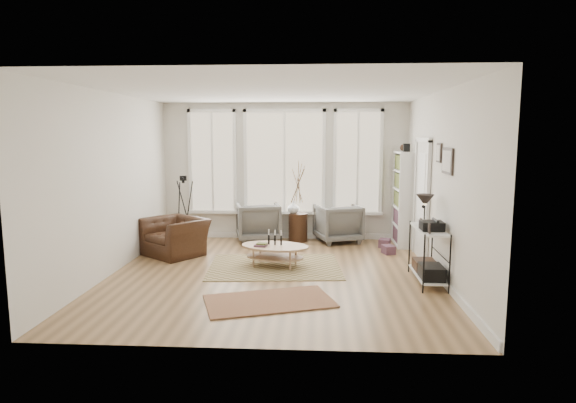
# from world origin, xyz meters

# --- Properties ---
(room) EXTENTS (5.50, 5.54, 2.90)m
(room) POSITION_xyz_m (0.02, 0.03, 1.43)
(room) COLOR #99734A
(room) RESTS_ON ground
(bay_window) EXTENTS (4.14, 0.12, 2.24)m
(bay_window) POSITION_xyz_m (0.00, 2.71, 1.61)
(bay_window) COLOR tan
(bay_window) RESTS_ON ground
(door) EXTENTS (0.09, 1.06, 2.22)m
(door) POSITION_xyz_m (2.57, 1.15, 1.12)
(door) COLOR silver
(door) RESTS_ON ground
(bookcase) EXTENTS (0.31, 0.85, 2.06)m
(bookcase) POSITION_xyz_m (2.44, 2.23, 0.96)
(bookcase) COLOR white
(bookcase) RESTS_ON ground
(low_shelf) EXTENTS (0.38, 1.08, 1.30)m
(low_shelf) POSITION_xyz_m (2.38, -0.30, 0.51)
(low_shelf) COLOR white
(low_shelf) RESTS_ON ground
(wall_art) EXTENTS (0.04, 0.88, 0.44)m
(wall_art) POSITION_xyz_m (2.58, -0.27, 1.88)
(wall_art) COLOR black
(wall_art) RESTS_ON ground
(rug_main) EXTENTS (2.33, 1.82, 0.01)m
(rug_main) POSITION_xyz_m (-0.01, 0.42, 0.01)
(rug_main) COLOR brown
(rug_main) RESTS_ON ground
(rug_runner) EXTENTS (1.89, 1.42, 0.01)m
(rug_runner) POSITION_xyz_m (0.06, -1.31, 0.01)
(rug_runner) COLOR maroon
(rug_runner) RESTS_ON ground
(coffee_table) EXTENTS (1.29, 0.96, 0.53)m
(coffee_table) POSITION_xyz_m (-0.02, 0.45, 0.29)
(coffee_table) COLOR tan
(coffee_table) RESTS_ON ground
(armchair_left) EXTENTS (1.06, 1.07, 0.81)m
(armchair_left) POSITION_xyz_m (-0.55, 2.45, 0.41)
(armchair_left) COLOR slate
(armchair_left) RESTS_ON ground
(armchair_right) EXTENTS (1.08, 1.09, 0.79)m
(armchair_right) POSITION_xyz_m (1.14, 2.44, 0.40)
(armchair_right) COLOR slate
(armchair_right) RESTS_ON ground
(side_table) EXTENTS (0.40, 0.40, 1.66)m
(side_table) POSITION_xyz_m (0.30, 2.45, 0.80)
(side_table) COLOR #331D11
(side_table) RESTS_ON ground
(vase) EXTENTS (0.32, 0.32, 0.26)m
(vase) POSITION_xyz_m (0.21, 2.45, 0.72)
(vase) COLOR silver
(vase) RESTS_ON side_table
(accent_chair) EXTENTS (1.40, 1.38, 0.69)m
(accent_chair) POSITION_xyz_m (-1.94, 1.15, 0.34)
(accent_chair) COLOR #331D11
(accent_chair) RESTS_ON ground
(tripod_camera) EXTENTS (0.49, 0.49, 1.40)m
(tripod_camera) POSITION_xyz_m (-2.04, 2.13, 0.64)
(tripod_camera) COLOR black
(tripod_camera) RESTS_ON ground
(book_stack_near) EXTENTS (0.27, 0.31, 0.17)m
(book_stack_near) POSITION_xyz_m (2.05, 1.99, 0.08)
(book_stack_near) COLOR maroon
(book_stack_near) RESTS_ON ground
(book_stack_far) EXTENTS (0.26, 0.29, 0.16)m
(book_stack_far) POSITION_xyz_m (2.05, 1.45, 0.08)
(book_stack_far) COLOR maroon
(book_stack_far) RESTS_ON ground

